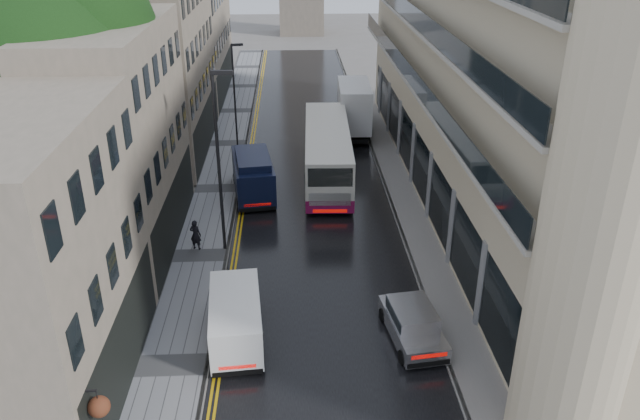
{
  "coord_description": "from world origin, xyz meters",
  "views": [
    {
      "loc": [
        -1.2,
        -7.97,
        15.56
      ],
      "look_at": [
        0.04,
        18.0,
        3.05
      ],
      "focal_mm": 35.0,
      "sensor_mm": 36.0,
      "label": 1
    }
  ],
  "objects_px": {
    "tree_far": "(121,70)",
    "lamp_post_near": "(219,165)",
    "cream_bus": "(307,174)",
    "navy_van": "(238,187)",
    "white_lorry": "(341,115)",
    "silver_hatchback": "(404,347)",
    "white_van": "(212,348)",
    "lamp_post_far": "(235,98)",
    "tree_near": "(44,120)",
    "pedestrian": "(196,235)"
  },
  "relations": [
    {
      "from": "tree_far",
      "to": "lamp_post_near",
      "type": "height_order",
      "value": "tree_far"
    },
    {
      "from": "cream_bus",
      "to": "navy_van",
      "type": "bearing_deg",
      "value": -160.83
    },
    {
      "from": "cream_bus",
      "to": "white_lorry",
      "type": "bearing_deg",
      "value": 77.01
    },
    {
      "from": "silver_hatchback",
      "to": "white_van",
      "type": "bearing_deg",
      "value": 172.64
    },
    {
      "from": "white_lorry",
      "to": "lamp_post_far",
      "type": "xyz_separation_m",
      "value": [
        -7.55,
        -1.4,
        1.76
      ]
    },
    {
      "from": "tree_near",
      "to": "white_lorry",
      "type": "relative_size",
      "value": 1.82
    },
    {
      "from": "white_lorry",
      "to": "lamp_post_near",
      "type": "height_order",
      "value": "lamp_post_near"
    },
    {
      "from": "cream_bus",
      "to": "lamp_post_near",
      "type": "xyz_separation_m",
      "value": [
        -4.38,
        -5.96,
        2.97
      ]
    },
    {
      "from": "tree_far",
      "to": "lamp_post_near",
      "type": "distance_m",
      "value": 15.2
    },
    {
      "from": "tree_far",
      "to": "cream_bus",
      "type": "distance_m",
      "value": 14.61
    },
    {
      "from": "tree_far",
      "to": "cream_bus",
      "type": "bearing_deg",
      "value": -31.09
    },
    {
      "from": "tree_far",
      "to": "pedestrian",
      "type": "relative_size",
      "value": 7.79
    },
    {
      "from": "pedestrian",
      "to": "cream_bus",
      "type": "bearing_deg",
      "value": -115.89
    },
    {
      "from": "cream_bus",
      "to": "lamp_post_far",
      "type": "xyz_separation_m",
      "value": [
        -4.8,
        9.0,
        2.14
      ]
    },
    {
      "from": "silver_hatchback",
      "to": "white_van",
      "type": "relative_size",
      "value": 0.88
    },
    {
      "from": "silver_hatchback",
      "to": "lamp_post_near",
      "type": "distance_m",
      "value": 12.49
    },
    {
      "from": "tree_far",
      "to": "cream_bus",
      "type": "height_order",
      "value": "tree_far"
    },
    {
      "from": "lamp_post_near",
      "to": "tree_near",
      "type": "bearing_deg",
      "value": -176.24
    },
    {
      "from": "navy_van",
      "to": "lamp_post_near",
      "type": "xyz_separation_m",
      "value": [
        -0.4,
        -4.72,
        3.21
      ]
    },
    {
      "from": "tree_far",
      "to": "pedestrian",
      "type": "distance_m",
      "value": 15.42
    },
    {
      "from": "navy_van",
      "to": "white_van",
      "type": "bearing_deg",
      "value": -97.61
    },
    {
      "from": "white_lorry",
      "to": "cream_bus",
      "type": "bearing_deg",
      "value": -102.72
    },
    {
      "from": "pedestrian",
      "to": "lamp_post_near",
      "type": "distance_m",
      "value": 3.96
    },
    {
      "from": "white_lorry",
      "to": "tree_far",
      "type": "bearing_deg",
      "value": -165.41
    },
    {
      "from": "cream_bus",
      "to": "lamp_post_far",
      "type": "bearing_deg",
      "value": 119.91
    },
    {
      "from": "tree_near",
      "to": "cream_bus",
      "type": "bearing_deg",
      "value": 25.61
    },
    {
      "from": "silver_hatchback",
      "to": "lamp_post_far",
      "type": "bearing_deg",
      "value": 100.66
    },
    {
      "from": "white_van",
      "to": "navy_van",
      "type": "height_order",
      "value": "navy_van"
    },
    {
      "from": "white_lorry",
      "to": "silver_hatchback",
      "type": "xyz_separation_m",
      "value": [
        0.41,
        -25.54,
        -1.26
      ]
    },
    {
      "from": "tree_near",
      "to": "pedestrian",
      "type": "xyz_separation_m",
      "value": [
        6.38,
        -0.13,
        -6.03
      ]
    },
    {
      "from": "white_lorry",
      "to": "white_van",
      "type": "relative_size",
      "value": 1.68
    },
    {
      "from": "pedestrian",
      "to": "lamp_post_near",
      "type": "xyz_separation_m",
      "value": [
        1.42,
        0.01,
        3.7
      ]
    },
    {
      "from": "silver_hatchback",
      "to": "tree_far",
      "type": "bearing_deg",
      "value": 116.4
    },
    {
      "from": "tree_far",
      "to": "navy_van",
      "type": "xyz_separation_m",
      "value": [
        7.9,
        -8.4,
        -4.82
      ]
    },
    {
      "from": "white_van",
      "to": "navy_van",
      "type": "bearing_deg",
      "value": 84.99
    },
    {
      "from": "pedestrian",
      "to": "lamp_post_near",
      "type": "relative_size",
      "value": 0.18
    },
    {
      "from": "white_van",
      "to": "lamp_post_near",
      "type": "height_order",
      "value": "lamp_post_near"
    },
    {
      "from": "silver_hatchback",
      "to": "navy_van",
      "type": "xyz_separation_m",
      "value": [
        -7.14,
        13.9,
        0.64
      ]
    },
    {
      "from": "cream_bus",
      "to": "lamp_post_near",
      "type": "relative_size",
      "value": 1.33
    },
    {
      "from": "tree_near",
      "to": "silver_hatchback",
      "type": "bearing_deg",
      "value": -31.22
    },
    {
      "from": "tree_near",
      "to": "navy_van",
      "type": "relative_size",
      "value": 2.55
    },
    {
      "from": "tree_near",
      "to": "pedestrian",
      "type": "height_order",
      "value": "tree_near"
    },
    {
      "from": "navy_van",
      "to": "lamp_post_near",
      "type": "relative_size",
      "value": 0.61
    },
    {
      "from": "cream_bus",
      "to": "white_van",
      "type": "distance_m",
      "value": 15.69
    },
    {
      "from": "white_van",
      "to": "navy_van",
      "type": "relative_size",
      "value": 0.83
    },
    {
      "from": "tree_far",
      "to": "white_lorry",
      "type": "xyz_separation_m",
      "value": [
        14.63,
        3.24,
        -4.21
      ]
    },
    {
      "from": "white_van",
      "to": "tree_near",
      "type": "bearing_deg",
      "value": 126.3
    },
    {
      "from": "white_van",
      "to": "pedestrian",
      "type": "relative_size",
      "value": 2.84
    },
    {
      "from": "pedestrian",
      "to": "lamp_post_near",
      "type": "bearing_deg",
      "value": -161.48
    },
    {
      "from": "navy_van",
      "to": "lamp_post_far",
      "type": "xyz_separation_m",
      "value": [
        -0.83,
        10.24,
        2.38
      ]
    }
  ]
}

